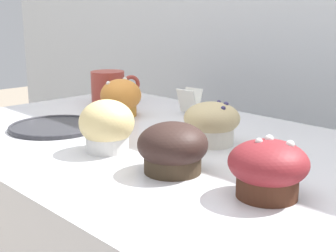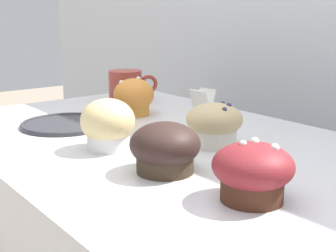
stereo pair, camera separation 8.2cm
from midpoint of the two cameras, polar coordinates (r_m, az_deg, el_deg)
wall_back at (r=1.36m, az=21.43°, el=2.59°), size 3.20×0.10×1.80m
muffin_front_center at (r=1.11m, az=-2.08°, el=3.51°), size 0.10×0.10×0.09m
muffin_back_left at (r=0.63m, az=14.04°, el=-5.43°), size 0.11×0.11×0.08m
muffin_back_right at (r=0.87m, az=8.39°, el=0.26°), size 0.10×0.10×0.08m
muffin_front_left at (r=0.72m, az=2.93°, el=-2.80°), size 0.11×0.11×0.08m
muffin_front_right at (r=0.84m, az=-4.68°, el=0.14°), size 0.10×0.10×0.09m
coffee_cup at (r=1.26m, az=-3.26°, el=4.90°), size 0.09×0.13×0.09m
serving_plate at (r=1.03m, az=-10.14°, el=0.25°), size 0.19×0.19×0.01m
price_card at (r=1.12m, az=6.34°, el=3.00°), size 0.05×0.05×0.06m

